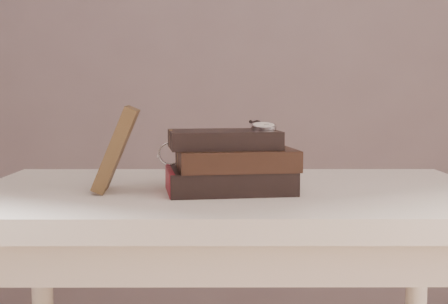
{
  "coord_description": "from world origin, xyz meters",
  "views": [
    {
      "loc": [
        -0.02,
        -0.84,
        0.93
      ],
      "look_at": [
        -0.01,
        0.3,
        0.82
      ],
      "focal_mm": 49.34,
      "sensor_mm": 36.0,
      "label": 1
    }
  ],
  "objects": [
    {
      "name": "eyeglasses",
      "position": [
        -0.1,
        0.37,
        0.82
      ],
      "size": [
        0.11,
        0.12,
        0.05
      ],
      "color": "silver",
      "rests_on": "book_stack"
    },
    {
      "name": "pocket_watch",
      "position": [
        0.06,
        0.31,
        0.87
      ],
      "size": [
        0.05,
        0.15,
        0.02
      ],
      "color": "silver",
      "rests_on": "book_stack"
    },
    {
      "name": "journal",
      "position": [
        -0.22,
        0.31,
        0.83
      ],
      "size": [
        0.09,
        0.11,
        0.16
      ],
      "primitive_type": "cube",
      "rotation": [
        0.0,
        0.4,
        0.07
      ],
      "color": "#3A2816",
      "rests_on": "table"
    },
    {
      "name": "table",
      "position": [
        0.0,
        0.35,
        0.66
      ],
      "size": [
        1.0,
        0.6,
        0.75
      ],
      "color": "silver",
      "rests_on": "ground"
    },
    {
      "name": "book_stack",
      "position": [
        -0.0,
        0.3,
        0.8
      ],
      "size": [
        0.26,
        0.19,
        0.12
      ],
      "color": "black",
      "rests_on": "table"
    }
  ]
}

